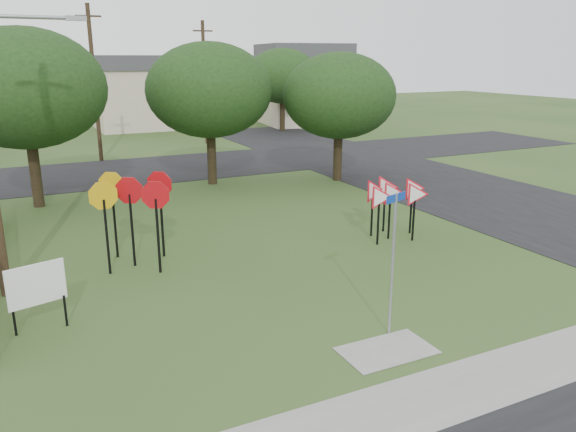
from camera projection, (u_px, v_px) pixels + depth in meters
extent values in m
plane|color=#29451A|center=(330.00, 308.00, 14.10)|extent=(140.00, 140.00, 0.00)
cube|color=gray|center=(444.00, 394.00, 10.47)|extent=(30.00, 1.60, 0.02)
cube|color=#29451A|center=(493.00, 431.00, 9.44)|extent=(30.00, 0.80, 0.02)
cube|color=black|center=(438.00, 184.00, 27.82)|extent=(8.00, 50.00, 0.02)
cube|color=black|center=(150.00, 169.00, 31.37)|extent=(60.00, 8.00, 0.02)
cube|color=gray|center=(387.00, 351.00, 12.03)|extent=(2.00, 1.20, 0.02)
cylinder|color=gray|center=(392.00, 266.00, 12.34)|extent=(0.07, 0.07, 3.28)
cube|color=#0D3599|center=(396.00, 198.00, 11.91)|extent=(0.65, 0.24, 0.18)
cube|color=black|center=(132.00, 230.00, 16.65)|extent=(0.07, 0.07, 2.22)
cube|color=black|center=(162.00, 222.00, 17.46)|extent=(0.07, 0.07, 2.22)
cube|color=black|center=(158.00, 236.00, 16.12)|extent=(0.07, 0.07, 2.22)
cube|color=black|center=(107.00, 237.00, 16.03)|extent=(0.07, 0.07, 2.22)
cube|color=black|center=(115.00, 223.00, 17.37)|extent=(0.07, 0.07, 2.22)
cube|color=black|center=(378.00, 222.00, 18.64)|extent=(0.05, 0.05, 1.59)
cube|color=black|center=(389.00, 217.00, 19.25)|extent=(0.05, 0.05, 1.59)
cube|color=black|center=(414.00, 218.00, 19.05)|extent=(0.05, 0.05, 1.59)
cube|color=black|center=(372.00, 214.00, 19.56)|extent=(0.05, 0.05, 1.59)
cube|color=black|center=(384.00, 210.00, 20.08)|extent=(0.05, 0.05, 1.59)
cube|color=black|center=(411.00, 212.00, 19.85)|extent=(0.05, 0.05, 1.59)
cube|color=black|center=(14.00, 320.00, 12.61)|extent=(0.05, 0.05, 0.76)
cube|color=black|center=(65.00, 311.00, 13.07)|extent=(0.05, 0.05, 0.76)
cube|color=white|center=(36.00, 285.00, 12.63)|extent=(1.26, 0.39, 0.97)
cylinder|color=gray|center=(23.00, 17.00, 13.40)|extent=(2.40, 0.10, 0.10)
cube|color=gray|center=(76.00, 18.00, 13.91)|extent=(0.50, 0.18, 0.12)
cylinder|color=#3A2B1A|center=(95.00, 85.00, 32.74)|extent=(0.24, 0.24, 9.00)
cube|color=#3A2B1A|center=(88.00, 16.00, 31.70)|extent=(1.40, 0.10, 0.10)
cylinder|color=#3A2B1A|center=(205.00, 84.00, 39.66)|extent=(0.24, 0.24, 8.50)
cube|color=#3A2B1A|center=(203.00, 31.00, 38.68)|extent=(1.40, 0.10, 0.10)
cube|color=beige|center=(142.00, 99.00, 49.65)|extent=(8.00, 8.00, 5.00)
cube|color=#404044|center=(139.00, 62.00, 48.80)|extent=(8.40, 8.40, 1.20)
cube|color=beige|center=(303.00, 91.00, 51.99)|extent=(7.91, 7.91, 6.00)
cube|color=#404044|center=(303.00, 51.00, 51.01)|extent=(8.30, 8.30, 1.20)
cylinder|color=#2D2414|center=(36.00, 176.00, 23.28)|extent=(0.44, 0.44, 2.62)
ellipsoid|color=black|center=(25.00, 88.00, 22.31)|extent=(6.40, 6.40, 4.80)
cylinder|color=#2D2414|center=(212.00, 159.00, 27.56)|extent=(0.44, 0.44, 2.45)
ellipsoid|color=black|center=(209.00, 90.00, 26.65)|extent=(6.00, 6.00, 4.50)
cylinder|color=#2D2414|center=(338.00, 158.00, 28.41)|extent=(0.44, 0.44, 2.27)
ellipsoid|color=black|center=(339.00, 96.00, 27.56)|extent=(5.60, 5.60, 4.20)
cylinder|color=#2D2414|center=(282.00, 116.00, 47.33)|extent=(0.44, 0.44, 2.45)
ellipsoid|color=black|center=(282.00, 76.00, 46.42)|extent=(6.00, 6.00, 4.50)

